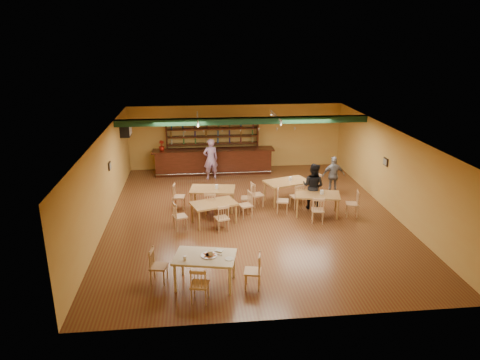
{
  "coord_description": "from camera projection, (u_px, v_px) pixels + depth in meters",
  "views": [
    {
      "loc": [
        -1.91,
        -14.38,
        6.2
      ],
      "look_at": [
        -0.37,
        0.6,
        1.15
      ],
      "focal_mm": 33.12,
      "sensor_mm": 36.0,
      "label": 1
    }
  ],
  "objects": [
    {
      "name": "floor",
      "position": [
        252.0,
        216.0,
        15.72
      ],
      "size": [
        12.0,
        12.0,
        0.0
      ],
      "primitive_type": "plane",
      "color": "#5D2D1A",
      "rests_on": "ground"
    },
    {
      "name": "dining_table_c",
      "position": [
        214.0,
        213.0,
        15.0
      ],
      "size": [
        1.68,
        1.31,
        0.74
      ],
      "primitive_type": "cube",
      "rotation": [
        0.0,
        0.0,
        0.32
      ],
      "color": "olive",
      "rests_on": "ground"
    },
    {
      "name": "napkin_stack",
      "position": [
        219.0,
        251.0,
        11.42
      ],
      "size": [
        0.25,
        0.23,
        0.03
      ],
      "primitive_type": "cube",
      "rotation": [
        0.0,
        0.0,
        -0.48
      ],
      "color": "white",
      "rests_on": "near_table"
    },
    {
      "name": "picture_left",
      "position": [
        110.0,
        166.0,
        15.64
      ],
      "size": [
        0.04,
        0.34,
        0.28
      ],
      "primitive_type": "cube",
      "color": "black",
      "rests_on": "wall_left"
    },
    {
      "name": "patron_bar",
      "position": [
        211.0,
        159.0,
        19.38
      ],
      "size": [
        0.75,
        0.59,
        1.82
      ],
      "primitive_type": "imported",
      "rotation": [
        0.0,
        0.0,
        3.4
      ],
      "color": "#974EA9",
      "rests_on": "ground"
    },
    {
      "name": "poinsettia",
      "position": [
        162.0,
        146.0,
        19.81
      ],
      "size": [
        0.33,
        0.33,
        0.46
      ],
      "primitive_type": "imported",
      "rotation": [
        0.0,
        0.0,
        0.35
      ],
      "color": "maroon",
      "rests_on": "bar_counter"
    },
    {
      "name": "ac_unit",
      "position": [
        126.0,
        129.0,
        18.47
      ],
      "size": [
        0.34,
        0.7,
        0.48
      ],
      "primitive_type": "cube",
      "color": "white",
      "rests_on": "wall_left"
    },
    {
      "name": "patron_right_a",
      "position": [
        313.0,
        186.0,
        16.12
      ],
      "size": [
        1.06,
        1.03,
        1.72
      ],
      "primitive_type": "imported",
      "rotation": [
        0.0,
        0.0,
        2.48
      ],
      "color": "black",
      "rests_on": "ground"
    },
    {
      "name": "track_rail_left",
      "position": [
        198.0,
        117.0,
        17.82
      ],
      "size": [
        0.05,
        2.5,
        0.05
      ],
      "primitive_type": "cube",
      "color": "white",
      "rests_on": "ceiling"
    },
    {
      "name": "pizza_server",
      "position": [
        215.0,
        254.0,
        11.25
      ],
      "size": [
        0.32,
        0.23,
        0.0
      ],
      "primitive_type": "cube",
      "rotation": [
        0.0,
        0.0,
        -0.5
      ],
      "color": "silver",
      "rests_on": "pizza_tray"
    },
    {
      "name": "track_rail_right",
      "position": [
        276.0,
        116.0,
        18.13
      ],
      "size": [
        0.05,
        2.5,
        0.05
      ],
      "primitive_type": "cube",
      "color": "white",
      "rests_on": "ceiling"
    },
    {
      "name": "dining_table_a",
      "position": [
        213.0,
        199.0,
        16.19
      ],
      "size": [
        1.73,
        1.19,
        0.8
      ],
      "primitive_type": "cube",
      "rotation": [
        0.0,
        0.0,
        -0.15
      ],
      "color": "olive",
      "rests_on": "ground"
    },
    {
      "name": "back_bar_hutch",
      "position": [
        213.0,
        146.0,
        20.7
      ],
      "size": [
        4.28,
        0.4,
        2.28
      ],
      "primitive_type": "cube",
      "color": "#33160A",
      "rests_on": "ground"
    },
    {
      "name": "dining_table_b",
      "position": [
        287.0,
        191.0,
        16.94
      ],
      "size": [
        1.86,
        1.44,
        0.82
      ],
      "primitive_type": "cube",
      "rotation": [
        0.0,
        0.0,
        0.32
      ],
      "color": "olive",
      "rests_on": "ground"
    },
    {
      "name": "near_table",
      "position": [
        205.0,
        270.0,
        11.31
      ],
      "size": [
        1.71,
        1.28,
        0.82
      ],
      "primitive_type": "cube",
      "rotation": [
        0.0,
        0.0,
        -0.21
      ],
      "color": "tan",
      "rests_on": "ground"
    },
    {
      "name": "picture_right",
      "position": [
        386.0,
        162.0,
        16.13
      ],
      "size": [
        0.04,
        0.34,
        0.28
      ],
      "primitive_type": "cube",
      "color": "black",
      "rests_on": "wall_right"
    },
    {
      "name": "patron_right_b",
      "position": [
        334.0,
        175.0,
        17.61
      ],
      "size": [
        0.92,
        0.4,
        1.55
      ],
      "primitive_type": "imported",
      "rotation": [
        0.0,
        0.0,
        3.12
      ],
      "color": "gray",
      "rests_on": "ground"
    },
    {
      "name": "dining_table_d",
      "position": [
        317.0,
        204.0,
        15.73
      ],
      "size": [
        1.71,
        1.25,
        0.77
      ],
      "primitive_type": "cube",
      "rotation": [
        0.0,
        0.0,
        -0.23
      ],
      "color": "olive",
      "rests_on": "ground"
    },
    {
      "name": "ceiling_beam",
      "position": [
        244.0,
        121.0,
        17.45
      ],
      "size": [
        10.0,
        0.3,
        0.25
      ],
      "primitive_type": "cube",
      "color": "black",
      "rests_on": "ceiling"
    },
    {
      "name": "bar_counter",
      "position": [
        214.0,
        161.0,
        20.29
      ],
      "size": [
        5.53,
        0.85,
        1.13
      ],
      "primitive_type": "cube",
      "color": "#33160A",
      "rests_on": "ground"
    },
    {
      "name": "side_plate",
      "position": [
        229.0,
        259.0,
        11.03
      ],
      "size": [
        0.26,
        0.26,
        0.01
      ],
      "primitive_type": "cylinder",
      "rotation": [
        0.0,
        0.0,
        -0.21
      ],
      "color": "white",
      "rests_on": "near_table"
    },
    {
      "name": "parmesan_shaker",
      "position": [
        185.0,
        258.0,
        10.96
      ],
      "size": [
        0.09,
        0.09,
        0.11
      ],
      "primitive_type": "cylinder",
      "rotation": [
        0.0,
        0.0,
        -0.21
      ],
      "color": "#EAE5C6",
      "rests_on": "near_table"
    },
    {
      "name": "pizza_tray",
      "position": [
        209.0,
        255.0,
        11.19
      ],
      "size": [
        0.53,
        0.53,
        0.01
      ],
      "primitive_type": "cylinder",
      "rotation": [
        0.0,
        0.0,
        -0.41
      ],
      "color": "silver",
      "rests_on": "near_table"
    }
  ]
}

